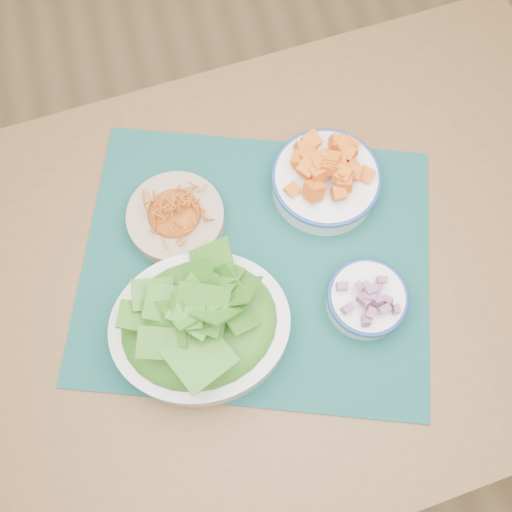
{
  "coord_description": "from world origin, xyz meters",
  "views": [
    {
      "loc": [
        -0.11,
        -0.05,
        1.71
      ],
      "look_at": [
        -0.03,
        0.28,
        0.78
      ],
      "focal_mm": 40.0,
      "sensor_mm": 36.0,
      "label": 1
    }
  ],
  "objects_px": {
    "carrot_bowl": "(175,216)",
    "onion_bowl": "(367,298)",
    "table": "(278,281)",
    "squash_bowl": "(327,176)",
    "lettuce_bowl": "(199,324)",
    "placemat": "(256,262)"
  },
  "relations": [
    {
      "from": "carrot_bowl",
      "to": "onion_bowl",
      "type": "relative_size",
      "value": 1.18
    },
    {
      "from": "table",
      "to": "squash_bowl",
      "type": "distance_m",
      "value": 0.22
    },
    {
      "from": "lettuce_bowl",
      "to": "onion_bowl",
      "type": "relative_size",
      "value": 1.99
    },
    {
      "from": "placemat",
      "to": "squash_bowl",
      "type": "bearing_deg",
      "value": 54.67
    },
    {
      "from": "table",
      "to": "lettuce_bowl",
      "type": "height_order",
      "value": "lettuce_bowl"
    },
    {
      "from": "placemat",
      "to": "carrot_bowl",
      "type": "height_order",
      "value": "carrot_bowl"
    },
    {
      "from": "placemat",
      "to": "carrot_bowl",
      "type": "bearing_deg",
      "value": 157.82
    },
    {
      "from": "placemat",
      "to": "lettuce_bowl",
      "type": "height_order",
      "value": "lettuce_bowl"
    },
    {
      "from": "placemat",
      "to": "lettuce_bowl",
      "type": "bearing_deg",
      "value": -119.8
    },
    {
      "from": "placemat",
      "to": "lettuce_bowl",
      "type": "xyz_separation_m",
      "value": [
        -0.12,
        -0.1,
        0.06
      ]
    },
    {
      "from": "carrot_bowl",
      "to": "onion_bowl",
      "type": "distance_m",
      "value": 0.36
    },
    {
      "from": "table",
      "to": "lettuce_bowl",
      "type": "distance_m",
      "value": 0.23
    },
    {
      "from": "onion_bowl",
      "to": "placemat",
      "type": "bearing_deg",
      "value": 142.98
    },
    {
      "from": "table",
      "to": "squash_bowl",
      "type": "bearing_deg",
      "value": 42.31
    },
    {
      "from": "table",
      "to": "onion_bowl",
      "type": "xyz_separation_m",
      "value": [
        0.12,
        -0.1,
        0.12
      ]
    },
    {
      "from": "carrot_bowl",
      "to": "lettuce_bowl",
      "type": "relative_size",
      "value": 0.59
    },
    {
      "from": "squash_bowl",
      "to": "lettuce_bowl",
      "type": "bearing_deg",
      "value": -143.03
    },
    {
      "from": "lettuce_bowl",
      "to": "squash_bowl",
      "type": "bearing_deg",
      "value": 42.09
    },
    {
      "from": "table",
      "to": "carrot_bowl",
      "type": "bearing_deg",
      "value": 137.16
    },
    {
      "from": "carrot_bowl",
      "to": "squash_bowl",
      "type": "height_order",
      "value": "squash_bowl"
    },
    {
      "from": "squash_bowl",
      "to": "lettuce_bowl",
      "type": "xyz_separation_m",
      "value": [
        -0.28,
        -0.21,
        0.01
      ]
    },
    {
      "from": "table",
      "to": "squash_bowl",
      "type": "height_order",
      "value": "squash_bowl"
    }
  ]
}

